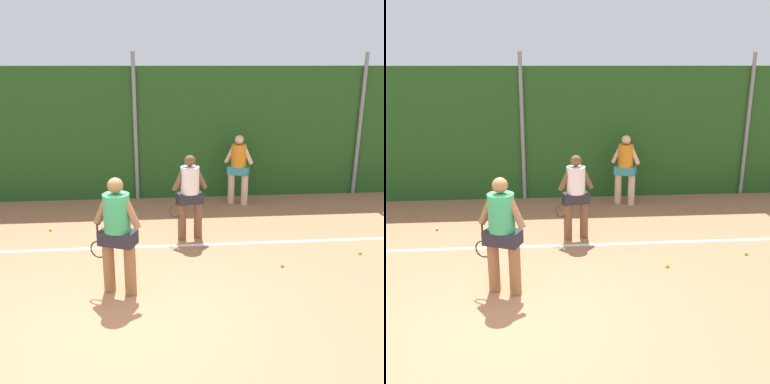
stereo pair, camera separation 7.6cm
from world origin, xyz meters
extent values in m
plane|color=#B2704C|center=(0.00, 1.71, 0.00)|extent=(31.34, 31.34, 0.00)
cube|color=#23511E|center=(0.00, 5.84, 1.69)|extent=(20.37, 0.25, 3.38)
cylinder|color=gray|center=(0.00, 5.66, 1.86)|extent=(0.10, 0.10, 3.72)
cylinder|color=gray|center=(5.88, 5.66, 1.86)|extent=(0.10, 0.10, 3.72)
cube|color=white|center=(0.00, 2.50, 0.00)|extent=(14.88, 0.10, 0.01)
cylinder|color=#8C603D|center=(0.05, 0.70, 0.41)|extent=(0.18, 0.18, 0.81)
cylinder|color=#8C603D|center=(-0.29, 0.84, 0.41)|extent=(0.18, 0.18, 0.81)
cube|color=#23232D|center=(-0.12, 0.77, 0.92)|extent=(0.62, 0.50, 0.22)
cylinder|color=#339E60|center=(-0.12, 0.77, 1.32)|extent=(0.40, 0.40, 0.58)
sphere|color=#8C603D|center=(-0.12, 0.77, 1.74)|extent=(0.24, 0.24, 0.24)
cylinder|color=#8C603D|center=(0.09, 0.69, 1.36)|extent=(0.32, 0.20, 0.55)
cylinder|color=#8C603D|center=(-0.33, 0.86, 1.36)|extent=(0.32, 0.20, 0.55)
cylinder|color=black|center=(-0.43, 0.84, 0.98)|extent=(0.03, 0.03, 0.28)
torus|color=#26262B|center=(-0.43, 0.84, 0.71)|extent=(0.27, 0.13, 0.28)
cylinder|color=brown|center=(1.31, 2.91, 0.38)|extent=(0.17, 0.17, 0.76)
cylinder|color=brown|center=(0.98, 2.85, 0.38)|extent=(0.17, 0.17, 0.76)
cube|color=#23232D|center=(1.15, 2.88, 0.86)|extent=(0.55, 0.39, 0.20)
cylinder|color=white|center=(1.15, 2.88, 1.23)|extent=(0.37, 0.37, 0.54)
sphere|color=brown|center=(1.15, 2.88, 1.62)|extent=(0.22, 0.22, 0.22)
cylinder|color=brown|center=(1.36, 2.92, 1.27)|extent=(0.30, 0.14, 0.51)
cylinder|color=brown|center=(0.94, 2.84, 1.27)|extent=(0.30, 0.14, 0.51)
cylinder|color=black|center=(0.87, 2.78, 0.90)|extent=(0.03, 0.03, 0.28)
torus|color=#26262B|center=(0.87, 2.78, 0.63)|extent=(0.28, 0.08, 0.28)
cylinder|color=beige|center=(2.39, 5.12, 0.38)|extent=(0.17, 0.17, 0.77)
cylinder|color=beige|center=(2.70, 4.99, 0.38)|extent=(0.17, 0.17, 0.77)
cube|color=teal|center=(2.55, 5.05, 0.87)|extent=(0.59, 0.47, 0.21)
cylinder|color=orange|center=(2.55, 5.05, 1.25)|extent=(0.38, 0.38, 0.55)
sphere|color=beige|center=(2.55, 5.05, 1.64)|extent=(0.22, 0.22, 0.22)
cylinder|color=beige|center=(2.35, 5.13, 1.29)|extent=(0.30, 0.19, 0.52)
cylinder|color=beige|center=(2.74, 4.97, 1.29)|extent=(0.30, 0.19, 0.52)
sphere|color=#CCDB33|center=(4.27, 1.80, 0.03)|extent=(0.07, 0.07, 0.07)
sphere|color=#CCDB33|center=(1.33, 3.51, 0.03)|extent=(0.07, 0.07, 0.07)
sphere|color=#CCDB33|center=(2.66, 1.42, 0.03)|extent=(0.07, 0.07, 0.07)
sphere|color=#CCDB33|center=(-1.79, 3.53, 0.03)|extent=(0.07, 0.07, 0.07)
camera|label=1|loc=(0.46, -5.42, 3.46)|focal=40.85mm
camera|label=2|loc=(0.53, -5.42, 3.46)|focal=40.85mm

